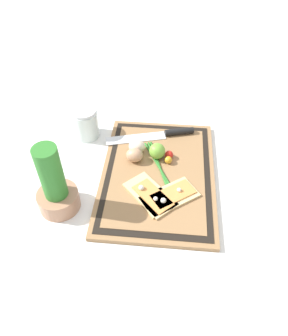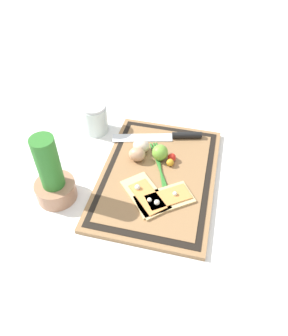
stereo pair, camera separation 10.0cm
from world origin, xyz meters
name	(u,v)px [view 1 (the left image)]	position (x,y,z in m)	size (l,w,h in m)	color
ground_plane	(158,177)	(0.00, 0.00, 0.00)	(6.00, 6.00, 0.00)	white
cutting_board	(158,175)	(0.00, 0.00, 0.01)	(0.50, 0.35, 0.02)	#997047
pizza_slice_near	(170,196)	(-0.09, -0.04, 0.02)	(0.16, 0.18, 0.02)	#DBBC7F
pizza_slice_far	(150,195)	(-0.09, 0.02, 0.02)	(0.17, 0.17, 0.02)	#DBBC7F
knife	(165,134)	(0.18, -0.01, 0.03)	(0.11, 0.30, 0.02)	silver
egg_brown	(135,155)	(0.05, 0.08, 0.04)	(0.04, 0.05, 0.04)	tan
egg_pink	(137,146)	(0.09, 0.07, 0.04)	(0.04, 0.05, 0.04)	beige
lime	(157,151)	(0.07, 0.01, 0.04)	(0.05, 0.05, 0.05)	#70A838
cherry_tomato_red	(169,155)	(0.07, -0.03, 0.03)	(0.03, 0.03, 0.03)	red
cherry_tomato_yellow	(168,160)	(0.05, -0.03, 0.03)	(0.02, 0.02, 0.02)	gold
scallion_bunch	(161,170)	(0.01, -0.01, 0.02)	(0.25, 0.12, 0.01)	#2D7528
herb_pot	(55,188)	(-0.14, 0.27, 0.08)	(0.12, 0.12, 0.22)	#AD7A5B
sauce_jar	(86,125)	(0.18, 0.26, 0.05)	(0.09, 0.09, 0.11)	silver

